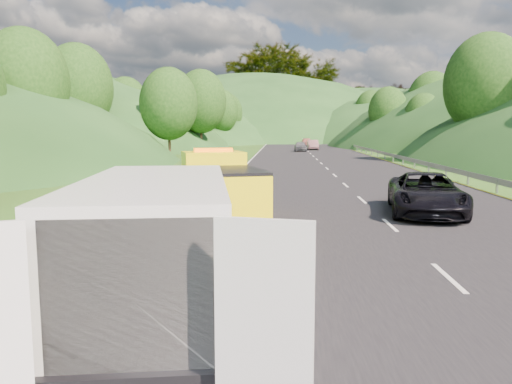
# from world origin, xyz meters

# --- Properties ---
(ground) EXTENTS (320.00, 320.00, 0.00)m
(ground) POSITION_xyz_m (0.00, 0.00, 0.00)
(ground) COLOR #38661E
(ground) RESTS_ON ground
(road_surface) EXTENTS (14.00, 200.00, 0.02)m
(road_surface) POSITION_xyz_m (3.00, 40.00, 0.01)
(road_surface) COLOR black
(road_surface) RESTS_ON ground
(guardrail) EXTENTS (0.06, 140.00, 1.52)m
(guardrail) POSITION_xyz_m (10.30, 52.50, 0.00)
(guardrail) COLOR gray
(guardrail) RESTS_ON ground
(tree_line_left) EXTENTS (14.00, 140.00, 14.00)m
(tree_line_left) POSITION_xyz_m (-19.00, 60.00, 0.00)
(tree_line_left) COLOR #305B1A
(tree_line_left) RESTS_ON ground
(tree_line_right) EXTENTS (14.00, 140.00, 14.00)m
(tree_line_right) POSITION_xyz_m (23.00, 60.00, 0.00)
(tree_line_right) COLOR #305B1A
(tree_line_right) RESTS_ON ground
(hills_backdrop) EXTENTS (201.00, 288.60, 44.00)m
(hills_backdrop) POSITION_xyz_m (6.50, 134.70, 0.00)
(hills_backdrop) COLOR #2D5B23
(hills_backdrop) RESTS_ON ground
(tow_truck) EXTENTS (3.86, 6.34, 2.57)m
(tow_truck) POSITION_xyz_m (-2.88, 4.33, 1.26)
(tow_truck) COLOR black
(tow_truck) RESTS_ON ground
(white_van) EXTENTS (3.99, 7.33, 2.48)m
(white_van) POSITION_xyz_m (-2.77, -4.78, 1.40)
(white_van) COLOR black
(white_van) RESTS_ON ground
(woman) EXTENTS (0.52, 0.63, 1.52)m
(woman) POSITION_xyz_m (-3.37, 1.17, 0.00)
(woman) COLOR silver
(woman) RESTS_ON ground
(child) EXTENTS (0.61, 0.55, 1.01)m
(child) POSITION_xyz_m (-1.93, -0.47, 0.00)
(child) COLOR #C5C569
(child) RESTS_ON ground
(worker) EXTENTS (1.15, 0.82, 1.61)m
(worker) POSITION_xyz_m (-1.73, -4.76, 0.00)
(worker) COLOR black
(worker) RESTS_ON ground
(suitcase) EXTENTS (0.36, 0.24, 0.54)m
(suitcase) POSITION_xyz_m (-4.96, 1.16, 0.27)
(suitcase) COLOR #55553F
(suitcase) RESTS_ON ground
(spare_tire) EXTENTS (0.72, 0.72, 0.20)m
(spare_tire) POSITION_xyz_m (-0.83, -5.71, 0.00)
(spare_tire) COLOR black
(spare_tire) RESTS_ON ground
(passing_suv) EXTENTS (3.51, 6.04, 1.58)m
(passing_suv) POSITION_xyz_m (4.83, 6.33, 0.00)
(passing_suv) COLOR black
(passing_suv) RESTS_ON ground
(dist_car_a) EXTENTS (1.67, 4.16, 1.42)m
(dist_car_a) POSITION_xyz_m (1.92, 58.47, 0.00)
(dist_car_a) COLOR #494A4E
(dist_car_a) RESTS_ON ground
(dist_car_b) EXTENTS (1.57, 4.51, 1.49)m
(dist_car_b) POSITION_xyz_m (4.05, 64.03, 0.00)
(dist_car_b) COLOR brown
(dist_car_b) RESTS_ON ground
(dist_car_c) EXTENTS (1.87, 4.60, 1.33)m
(dist_car_c) POSITION_xyz_m (4.03, 83.23, 0.00)
(dist_car_c) COLOR #A45E52
(dist_car_c) RESTS_ON ground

